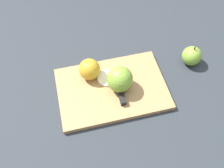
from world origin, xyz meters
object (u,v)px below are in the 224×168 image
(knife, at_px, (121,94))
(apple_whole, at_px, (191,55))
(apple_half_right, at_px, (120,79))
(apple_half_left, at_px, (89,69))

(knife, relative_size, apple_whole, 1.78)
(apple_half_right, xyz_separation_m, knife, (-0.01, -0.03, -0.04))
(apple_half_left, relative_size, apple_whole, 0.88)
(apple_half_right, height_order, apple_whole, apple_half_right)
(apple_half_right, bearing_deg, apple_whole, 146.36)
(knife, bearing_deg, apple_half_left, 40.40)
(apple_half_left, height_order, knife, apple_half_left)
(apple_half_right, relative_size, knife, 0.59)
(knife, bearing_deg, apple_half_right, -6.41)
(apple_half_right, xyz_separation_m, apple_whole, (0.28, 0.01, -0.03))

